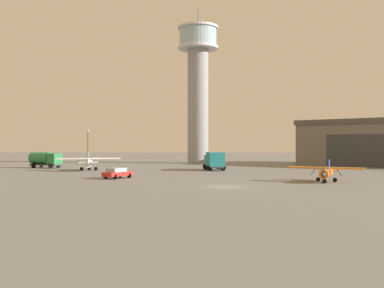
# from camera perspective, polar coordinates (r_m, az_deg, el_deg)

# --- Properties ---
(ground_plane) EXTENTS (400.00, 400.00, 0.00)m
(ground_plane) POSITION_cam_1_polar(r_m,az_deg,el_deg) (46.40, 4.40, -5.49)
(ground_plane) COLOR slate
(control_tower) EXTENTS (9.59, 9.59, 36.33)m
(control_tower) POSITION_cam_1_polar(r_m,az_deg,el_deg) (106.32, 0.77, 8.33)
(control_tower) COLOR gray
(control_tower) RESTS_ON ground_plane
(airplane_white) EXTENTS (10.59, 8.26, 3.12)m
(airplane_white) POSITION_cam_1_polar(r_m,az_deg,el_deg) (76.30, -13.11, -2.27)
(airplane_white) COLOR white
(airplane_white) RESTS_ON ground_plane
(airplane_orange) EXTENTS (8.42, 6.67, 2.54)m
(airplane_orange) POSITION_cam_1_polar(r_m,az_deg,el_deg) (54.31, 16.87, -3.44)
(airplane_orange) COLOR orange
(airplane_orange) RESTS_ON ground_plane
(truck_box_teal) EXTENTS (3.86, 7.03, 3.07)m
(truck_box_teal) POSITION_cam_1_polar(r_m,az_deg,el_deg) (75.82, 2.89, -2.10)
(truck_box_teal) COLOR #38383D
(truck_box_teal) RESTS_ON ground_plane
(truck_fuel_tanker_green) EXTENTS (6.66, 4.59, 2.97)m
(truck_fuel_tanker_green) POSITION_cam_1_polar(r_m,az_deg,el_deg) (87.60, -18.34, -1.84)
(truck_fuel_tanker_green) COLOR #38383D
(truck_fuel_tanker_green) RESTS_ON ground_plane
(car_red) EXTENTS (3.62, 4.40, 1.37)m
(car_red) POSITION_cam_1_polar(r_m,az_deg,el_deg) (58.19, -9.57, -3.66)
(car_red) COLOR red
(car_red) RESTS_ON ground_plane
(light_post_west) EXTENTS (0.44, 0.44, 7.63)m
(light_post_west) POSITION_cam_1_polar(r_m,az_deg,el_deg) (99.38, -13.22, 0.06)
(light_post_west) COLOR #38383D
(light_post_west) RESTS_ON ground_plane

